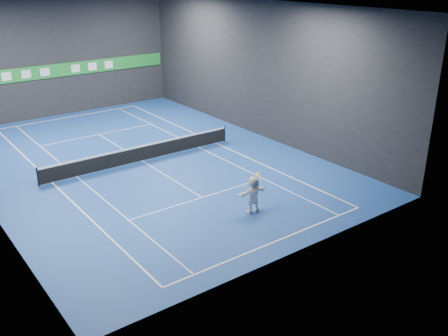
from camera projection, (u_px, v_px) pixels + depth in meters
ground at (142, 161)px, 30.14m from camera, size 26.00×26.00×0.00m
ceiling at (132, 5)px, 26.76m from camera, size 26.00×26.00×0.00m
wall_back at (58, 57)px, 38.12m from camera, size 18.00×0.10×9.00m
wall_front at (299, 150)px, 18.77m from camera, size 18.00×0.10×9.00m
wall_right at (258, 70)px, 33.42m from camera, size 0.10×26.00×9.00m
baseline_near at (274, 242)px, 21.29m from camera, size 10.98×0.08×0.01m
baseline_far at (70, 117)px, 38.98m from camera, size 10.98×0.08×0.01m
sideline_doubles_left at (52, 183)px, 27.10m from camera, size 0.08×23.78×0.01m
sideline_doubles_right at (216, 143)px, 33.17m from camera, size 0.08×23.78×0.01m
sideline_singles_left at (77, 177)px, 27.86m from camera, size 0.06×23.78×0.01m
sideline_singles_right at (199, 147)px, 32.41m from camera, size 0.06×23.78×0.01m
service_line_near at (202, 198)px, 25.37m from camera, size 8.23×0.06×0.01m
service_line_far at (99, 134)px, 34.90m from camera, size 8.23×0.06×0.01m
center_service_line at (142, 161)px, 30.14m from camera, size 0.06×12.80×0.01m
player at (253, 194)px, 23.60m from camera, size 1.71×0.61×1.82m
tennis_ball at (246, 156)px, 22.91m from camera, size 0.07×0.07×0.07m
tennis_net at (142, 153)px, 29.93m from camera, size 12.50×0.10×1.07m
sponsor_banner at (60, 70)px, 38.45m from camera, size 17.64×0.11×1.00m
tennis_racket at (259, 177)px, 23.55m from camera, size 0.49×0.38×0.60m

